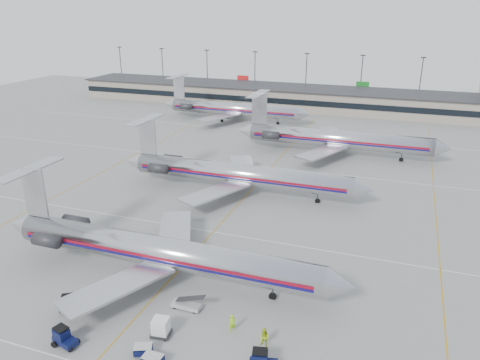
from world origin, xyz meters
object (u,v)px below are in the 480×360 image
at_px(jet_second_row, 235,173).
at_px(belt_loader, 187,304).
at_px(uld_container, 161,327).
at_px(jet_foreground, 156,250).
at_px(tug_center, 64,337).

relative_size(jet_second_row, belt_loader, 11.88).
relative_size(uld_container, belt_loader, 0.54).
bearing_deg(jet_foreground, jet_second_row, 90.75).
height_order(jet_second_row, belt_loader, jet_second_row).
height_order(uld_container, belt_loader, belt_loader).
distance_m(jet_foreground, jet_second_row, 27.96).
bearing_deg(jet_foreground, tug_center, -99.13).
relative_size(jet_second_row, tug_center, 16.50).
bearing_deg(belt_loader, jet_foreground, 143.26).
xyz_separation_m(jet_second_row, uld_container, (6.10, -37.48, -2.40)).
bearing_deg(jet_foreground, belt_loader, -37.47).
xyz_separation_m(tug_center, belt_loader, (8.43, 9.08, -0.38)).
distance_m(uld_container, belt_loader, 4.81).
distance_m(jet_foreground, belt_loader, 8.33).
height_order(jet_foreground, uld_container, jet_foreground).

